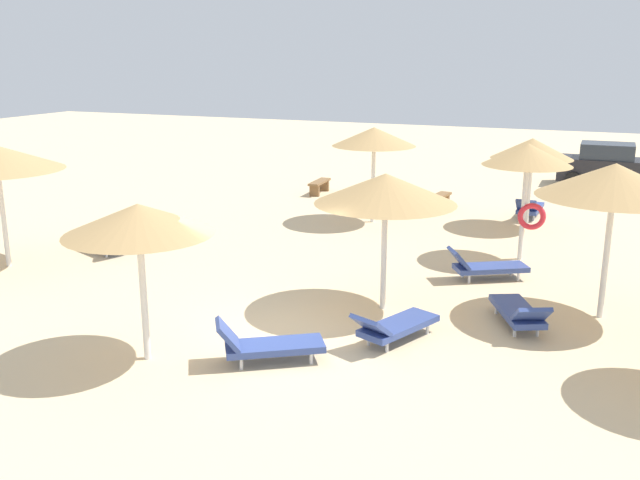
{
  "coord_description": "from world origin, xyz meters",
  "views": [
    {
      "loc": [
        5.67,
        -10.76,
        5.21
      ],
      "look_at": [
        0.0,
        3.0,
        1.2
      ],
      "focal_mm": 39.28,
      "sensor_mm": 36.0,
      "label": 1
    }
  ],
  "objects_px": {
    "lounger_0": "(376,197)",
    "parked_car": "(610,166)",
    "lounger_1": "(394,326)",
    "lounger_6": "(105,241)",
    "lounger_2": "(267,345)",
    "bench_1": "(320,185)",
    "parasol_3": "(528,157)",
    "parasol_1": "(385,189)",
    "lounger_7": "(519,312)",
    "parasol_0": "(374,137)",
    "lounger_3": "(485,266)",
    "lounger_5": "(530,208)",
    "parasol_7": "(615,181)",
    "bench_0": "(438,199)",
    "parasol_2": "(138,220)",
    "parasol_5": "(532,149)"
  },
  "relations": [
    {
      "from": "parasol_5",
      "to": "lounger_0",
      "type": "xyz_separation_m",
      "value": [
        -5.23,
        1.15,
        -2.09
      ]
    },
    {
      "from": "parasol_0",
      "to": "parasol_1",
      "type": "xyz_separation_m",
      "value": [
        2.63,
        -7.28,
        -0.14
      ]
    },
    {
      "from": "lounger_0",
      "to": "parked_car",
      "type": "height_order",
      "value": "parked_car"
    },
    {
      "from": "parasol_2",
      "to": "lounger_0",
      "type": "distance_m",
      "value": 13.73
    },
    {
      "from": "parasol_3",
      "to": "lounger_6",
      "type": "distance_m",
      "value": 11.23
    },
    {
      "from": "lounger_0",
      "to": "lounger_2",
      "type": "bearing_deg",
      "value": -80.28
    },
    {
      "from": "bench_1",
      "to": "parked_car",
      "type": "relative_size",
      "value": 0.38
    },
    {
      "from": "parasol_1",
      "to": "lounger_6",
      "type": "height_order",
      "value": "parasol_1"
    },
    {
      "from": "parasol_1",
      "to": "lounger_7",
      "type": "height_order",
      "value": "parasol_1"
    },
    {
      "from": "parasol_0",
      "to": "lounger_0",
      "type": "height_order",
      "value": "parasol_0"
    },
    {
      "from": "parasol_2",
      "to": "parasol_5",
      "type": "relative_size",
      "value": 1.02
    },
    {
      "from": "lounger_1",
      "to": "lounger_2",
      "type": "distance_m",
      "value": 2.46
    },
    {
      "from": "parasol_0",
      "to": "lounger_6",
      "type": "xyz_separation_m",
      "value": [
        -5.52,
        -6.09,
        -2.36
      ]
    },
    {
      "from": "parasol_0",
      "to": "lounger_6",
      "type": "height_order",
      "value": "parasol_0"
    },
    {
      "from": "lounger_0",
      "to": "parasol_0",
      "type": "bearing_deg",
      "value": -74.47
    },
    {
      "from": "lounger_5",
      "to": "lounger_6",
      "type": "distance_m",
      "value": 13.25
    },
    {
      "from": "parked_car",
      "to": "parasol_0",
      "type": "bearing_deg",
      "value": -126.15
    },
    {
      "from": "lounger_6",
      "to": "parked_car",
      "type": "distance_m",
      "value": 19.78
    },
    {
      "from": "lounger_1",
      "to": "lounger_6",
      "type": "distance_m",
      "value": 9.29
    },
    {
      "from": "parasol_3",
      "to": "bench_1",
      "type": "bearing_deg",
      "value": 143.35
    },
    {
      "from": "parasol_3",
      "to": "bench_0",
      "type": "distance_m",
      "value": 6.52
    },
    {
      "from": "lounger_5",
      "to": "bench_0",
      "type": "xyz_separation_m",
      "value": [
        -3.03,
        0.07,
        0.03
      ]
    },
    {
      "from": "lounger_1",
      "to": "bench_1",
      "type": "bearing_deg",
      "value": 118.04
    },
    {
      "from": "lounger_2",
      "to": "bench_1",
      "type": "xyz_separation_m",
      "value": [
        -4.86,
        14.17,
        0.02
      ]
    },
    {
      "from": "lounger_3",
      "to": "parked_car",
      "type": "distance_m",
      "value": 14.12
    },
    {
      "from": "parasol_7",
      "to": "lounger_2",
      "type": "bearing_deg",
      "value": -139.7
    },
    {
      "from": "parasol_3",
      "to": "parked_car",
      "type": "height_order",
      "value": "parasol_3"
    },
    {
      "from": "lounger_3",
      "to": "bench_1",
      "type": "bearing_deg",
      "value": 133.03
    },
    {
      "from": "lounger_1",
      "to": "lounger_2",
      "type": "bearing_deg",
      "value": -136.48
    },
    {
      "from": "parasol_0",
      "to": "parasol_1",
      "type": "height_order",
      "value": "parasol_0"
    },
    {
      "from": "lounger_1",
      "to": "lounger_7",
      "type": "distance_m",
      "value": 2.6
    },
    {
      "from": "parasol_0",
      "to": "parasol_3",
      "type": "height_order",
      "value": "parasol_3"
    },
    {
      "from": "parasol_1",
      "to": "lounger_0",
      "type": "height_order",
      "value": "parasol_1"
    },
    {
      "from": "lounger_3",
      "to": "lounger_5",
      "type": "bearing_deg",
      "value": 88.04
    },
    {
      "from": "parasol_1",
      "to": "parasol_3",
      "type": "distance_m",
      "value": 5.3
    },
    {
      "from": "parasol_3",
      "to": "bench_0",
      "type": "xyz_separation_m",
      "value": [
        -3.35,
        5.08,
        -2.33
      ]
    },
    {
      "from": "lounger_2",
      "to": "parked_car",
      "type": "relative_size",
      "value": 0.47
    },
    {
      "from": "parasol_0",
      "to": "lounger_7",
      "type": "relative_size",
      "value": 1.51
    },
    {
      "from": "lounger_6",
      "to": "lounger_2",
      "type": "bearing_deg",
      "value": -32.32
    },
    {
      "from": "parasol_0",
      "to": "lounger_2",
      "type": "height_order",
      "value": "parasol_0"
    },
    {
      "from": "lounger_2",
      "to": "lounger_6",
      "type": "distance_m",
      "value": 8.38
    },
    {
      "from": "parasol_2",
      "to": "parasol_3",
      "type": "height_order",
      "value": "parasol_3"
    },
    {
      "from": "lounger_5",
      "to": "parked_car",
      "type": "xyz_separation_m",
      "value": [
        2.31,
        6.81,
        0.5
      ]
    },
    {
      "from": "parasol_3",
      "to": "bench_1",
      "type": "xyz_separation_m",
      "value": [
        -8.14,
        6.06,
        -2.33
      ]
    },
    {
      "from": "parasol_2",
      "to": "lounger_0",
      "type": "xyz_separation_m",
      "value": [
        -0.21,
        13.55,
        -2.19
      ]
    },
    {
      "from": "bench_0",
      "to": "parasol_7",
      "type": "bearing_deg",
      "value": -58.33
    },
    {
      "from": "parasol_3",
      "to": "parasol_2",
      "type": "bearing_deg",
      "value": -121.0
    },
    {
      "from": "parasol_2",
      "to": "parasol_7",
      "type": "height_order",
      "value": "parasol_7"
    },
    {
      "from": "parasol_3",
      "to": "bench_1",
      "type": "distance_m",
      "value": 10.41
    },
    {
      "from": "lounger_6",
      "to": "lounger_3",
      "type": "bearing_deg",
      "value": 9.1
    }
  ]
}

